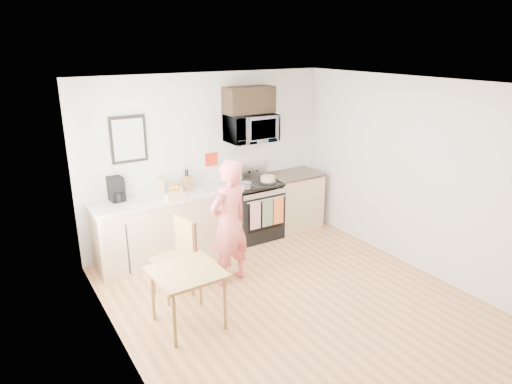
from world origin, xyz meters
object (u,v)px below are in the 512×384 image
chair (181,245)px  range (254,211)px  microwave (251,128)px  person (229,223)px  cake (268,179)px  dining_table (187,277)px

chair → range: bearing=22.0°
microwave → person: 1.82m
microwave → cake: microwave is taller
microwave → dining_table: size_ratio=1.06×
person → dining_table: bearing=20.0°
chair → microwave: bearing=24.5°
dining_table → chair: chair is taller
microwave → person: bearing=-131.2°
chair → cake: (1.85, 0.88, 0.33)m
person → range: bearing=-149.6°
microwave → chair: microwave is taller
range → dining_table: 2.55m
person → chair: person is taller
range → microwave: 1.33m
person → dining_table: (-0.86, -0.62, -0.23)m
chair → person: bearing=-16.1°
dining_table → range: bearing=41.9°
chair → cake: 2.07m
range → person: (-1.03, -1.07, 0.39)m
microwave → person: microwave is taller
range → person: 1.54m
microwave → chair: bearing=-146.6°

